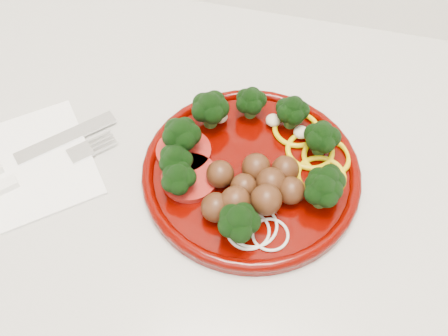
# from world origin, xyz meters

# --- Properties ---
(counter) EXTENTS (2.40, 0.60, 0.90)m
(counter) POSITION_xyz_m (0.00, 1.70, 0.45)
(counter) COLOR silver
(counter) RESTS_ON ground
(plate) EXTENTS (0.26, 0.26, 0.06)m
(plate) POSITION_xyz_m (0.05, 1.69, 0.92)
(plate) COLOR #410200
(plate) RESTS_ON counter
(napkin) EXTENTS (0.23, 0.23, 0.00)m
(napkin) POSITION_xyz_m (-0.22, 1.64, 0.90)
(napkin) COLOR white
(napkin) RESTS_ON counter
(fork) EXTENTS (0.16, 0.17, 0.01)m
(fork) POSITION_xyz_m (-0.22, 1.60, 0.91)
(fork) COLOR white
(fork) RESTS_ON napkin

